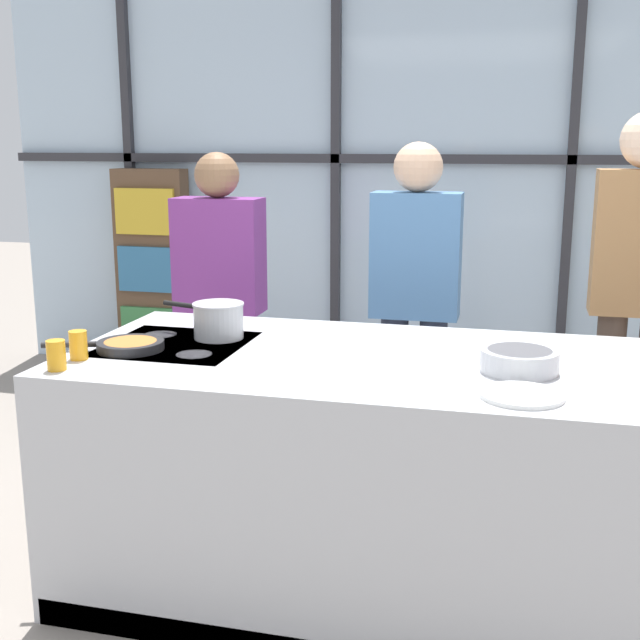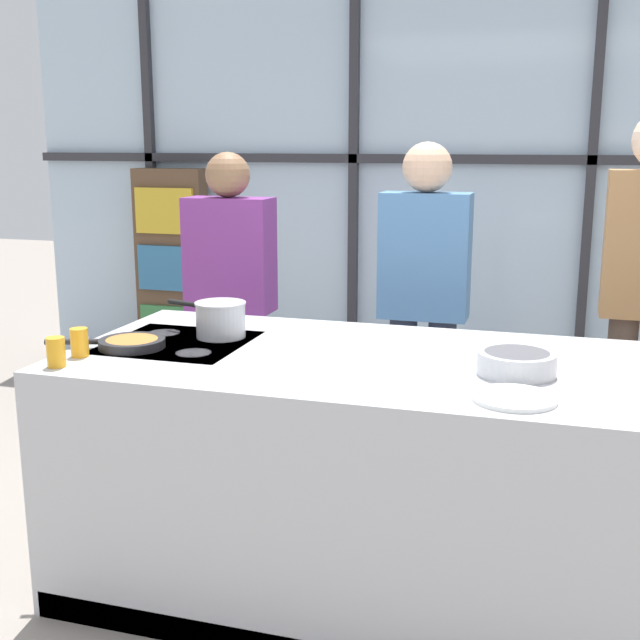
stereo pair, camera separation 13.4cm
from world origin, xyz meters
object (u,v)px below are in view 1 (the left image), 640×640
saucepan (218,320)px  frying_pan (128,345)px  white_plate (522,395)px  mixing_bowl (519,360)px  spectator_far_left (220,292)px  spectator_center_right (638,282)px  spectator_center_left (415,293)px  juice_glass_far (78,345)px  juice_glass_near (56,355)px

saucepan → frying_pan: bearing=-135.3°
white_plate → mixing_bowl: (-0.01, 0.28, 0.03)m
spectator_far_left → saucepan: size_ratio=4.44×
frying_pan → saucepan: bearing=44.7°
spectator_center_right → white_plate: 1.49m
saucepan → mixing_bowl: saucepan is taller
spectator_center_right → frying_pan: (-1.90, -1.18, -0.12)m
spectator_center_left → mixing_bowl: spectator_center_left is taller
white_plate → frying_pan: bearing=171.0°
frying_pan → juice_glass_far: juice_glass_far is taller
spectator_far_left → white_plate: 2.06m
frying_pan → white_plate: 1.42m
saucepan → spectator_center_left: bearing=55.2°
juice_glass_far → spectator_far_left: bearing=89.5°
spectator_far_left → frying_pan: size_ratio=3.76×
white_plate → juice_glass_far: 1.52m
saucepan → juice_glass_near: size_ratio=3.52×
spectator_center_left → juice_glass_far: bearing=53.1°
white_plate → mixing_bowl: mixing_bowl is taller
spectator_far_left → saucepan: bearing=110.7°
white_plate → mixing_bowl: 0.28m
spectator_far_left → frying_pan: 1.19m
saucepan → white_plate: size_ratio=1.43×
spectator_far_left → frying_pan: bearing=94.6°
juice_glass_near → juice_glass_far: same height
mixing_bowl → juice_glass_near: 1.55m
saucepan → spectator_center_right: bearing=29.5°
spectator_center_left → white_plate: 1.49m
spectator_center_left → frying_pan: (-0.90, -1.18, -0.02)m
spectator_center_right → juice_glass_far: bearing=33.8°
juice_glass_near → juice_glass_far: size_ratio=1.00×
saucepan → juice_glass_far: saucepan is taller
spectator_center_right → white_plate: spectator_center_right is taller
frying_pan → juice_glass_far: bearing=-123.8°
juice_glass_near → spectator_center_left: bearing=55.8°
spectator_center_right → juice_glass_near: bearing=36.5°
frying_pan → spectator_center_right: bearing=31.9°
spectator_center_right → frying_pan: bearing=31.9°
white_plate → saucepan: bearing=157.5°
mixing_bowl → saucepan: bearing=170.3°
spectator_center_left → white_plate: size_ratio=6.55×
spectator_far_left → juice_glass_far: bearing=89.5°
spectator_far_left → spectator_center_left: (1.00, -0.00, 0.04)m
spectator_far_left → spectator_center_right: spectator_center_right is taller
spectator_far_left → saucepan: (0.35, -0.93, 0.08)m
spectator_center_right → saucepan: size_ratio=4.94×
juice_glass_near → saucepan: bearing=56.8°
spectator_far_left → juice_glass_near: 1.48m
spectator_center_left → juice_glass_near: size_ratio=16.13×
mixing_bowl → spectator_far_left: bearing=143.0°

